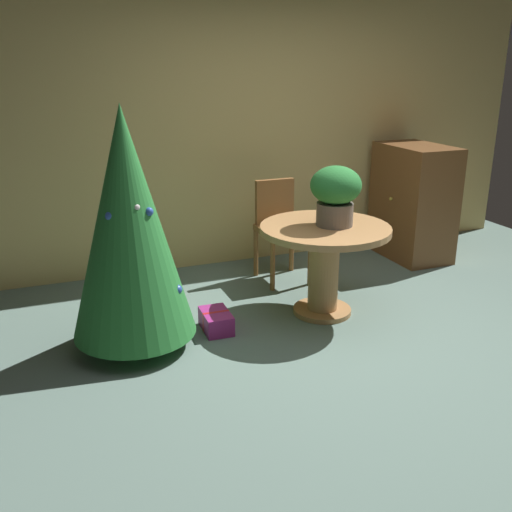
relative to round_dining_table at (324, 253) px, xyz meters
The scene contains 8 objects.
ground_plane 0.86m from the round_dining_table, 91.63° to the right, with size 6.60×6.60×0.00m, color slate.
back_wall_panel 1.71m from the round_dining_table, 90.74° to the left, with size 6.00×0.10×2.60m, color tan.
round_dining_table is the anchor object (origin of this frame).
flower_vase 0.48m from the round_dining_table, ahead, with size 0.39×0.39×0.46m.
wooden_chair_far 0.86m from the round_dining_table, 90.00° to the left, with size 0.41×0.44×0.91m.
holiday_tree 1.55m from the round_dining_table, behind, with size 0.85×0.85×1.69m.
gift_box_purple 1.00m from the round_dining_table, behind, with size 0.21×0.32×0.15m.
wooden_cabinet 1.79m from the round_dining_table, 32.06° to the left, with size 0.55×0.83×1.15m.
Camera 1 is at (-2.05, -3.09, 1.94)m, focal length 40.47 mm.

